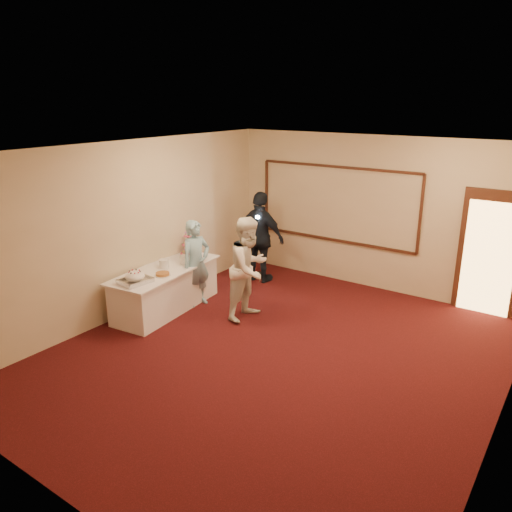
# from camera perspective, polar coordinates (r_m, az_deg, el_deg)

# --- Properties ---
(floor) EXTENTS (7.00, 7.00, 0.00)m
(floor) POSITION_cam_1_polar(r_m,az_deg,el_deg) (7.56, 2.34, -11.34)
(floor) COLOR black
(floor) RESTS_ON ground
(room_walls) EXTENTS (6.04, 7.04, 3.02)m
(room_walls) POSITION_cam_1_polar(r_m,az_deg,el_deg) (6.81, 2.55, 3.72)
(room_walls) COLOR beige
(room_walls) RESTS_ON floor
(wall_molding) EXTENTS (3.45, 0.04, 1.55)m
(wall_molding) POSITION_cam_1_polar(r_m,az_deg,el_deg) (10.25, 9.18, 5.86)
(wall_molding) COLOR #371D10
(wall_molding) RESTS_ON room_walls
(doorway) EXTENTS (1.05, 0.07, 2.20)m
(doorway) POSITION_cam_1_polar(r_m,az_deg,el_deg) (9.51, 25.14, 0.20)
(doorway) COLOR #371D10
(doorway) RESTS_ON floor
(buffet_table) EXTENTS (1.10, 2.33, 0.77)m
(buffet_table) POSITION_cam_1_polar(r_m,az_deg,el_deg) (9.10, -10.25, -3.70)
(buffet_table) COLOR white
(buffet_table) RESTS_ON floor
(pavlova_tray) EXTENTS (0.43, 0.58, 0.20)m
(pavlova_tray) POSITION_cam_1_polar(r_m,az_deg,el_deg) (8.36, -13.66, -2.46)
(pavlova_tray) COLOR #ADB0B4
(pavlova_tray) RESTS_ON buffet_table
(cupcake_stand) EXTENTS (0.33, 0.33, 0.48)m
(cupcake_stand) POSITION_cam_1_polar(r_m,az_deg,el_deg) (9.70, -7.73, 1.24)
(cupcake_stand) COLOR #C04064
(cupcake_stand) RESTS_ON buffet_table
(plate_stack_a) EXTENTS (0.18, 0.18, 0.15)m
(plate_stack_a) POSITION_cam_1_polar(r_m,az_deg,el_deg) (8.99, -10.47, -0.86)
(plate_stack_a) COLOR white
(plate_stack_a) RESTS_ON buffet_table
(plate_stack_b) EXTENTS (0.18, 0.18, 0.15)m
(plate_stack_b) POSITION_cam_1_polar(r_m,az_deg,el_deg) (9.16, -8.14, -0.40)
(plate_stack_b) COLOR white
(plate_stack_b) RESTS_ON buffet_table
(tart) EXTENTS (0.27, 0.27, 0.06)m
(tart) POSITION_cam_1_polar(r_m,az_deg,el_deg) (8.62, -10.63, -2.07)
(tart) COLOR white
(tart) RESTS_ON buffet_table
(man) EXTENTS (0.50, 0.65, 1.59)m
(man) POSITION_cam_1_polar(r_m,az_deg,el_deg) (9.09, -6.85, -0.84)
(man) COLOR #87B7CD
(man) RESTS_ON floor
(woman) EXTENTS (0.70, 0.89, 1.78)m
(woman) POSITION_cam_1_polar(r_m,az_deg,el_deg) (8.47, -0.78, -1.41)
(woman) COLOR white
(woman) RESTS_ON floor
(guest) EXTENTS (1.11, 0.50, 1.88)m
(guest) POSITION_cam_1_polar(r_m,az_deg,el_deg) (10.16, 0.54, 2.14)
(guest) COLOR black
(guest) RESTS_ON floor
(camera_flash) EXTENTS (0.08, 0.05, 0.05)m
(camera_flash) POSITION_cam_1_polar(r_m,az_deg,el_deg) (9.82, 0.18, 4.46)
(camera_flash) COLOR white
(camera_flash) RESTS_ON guest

